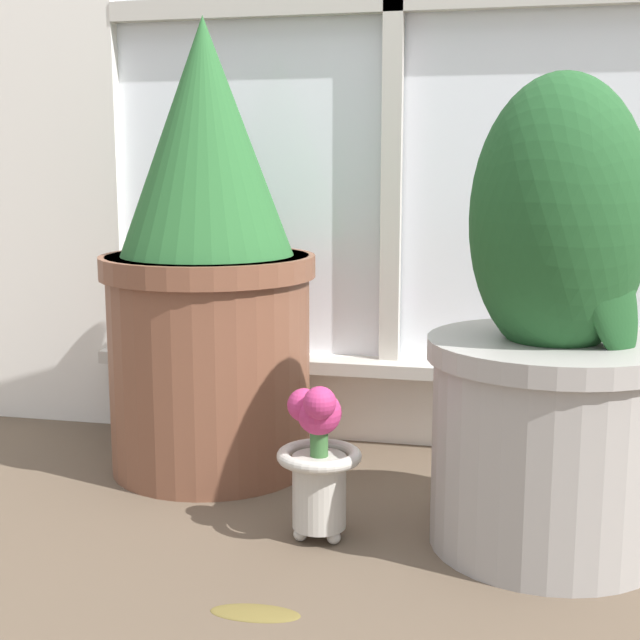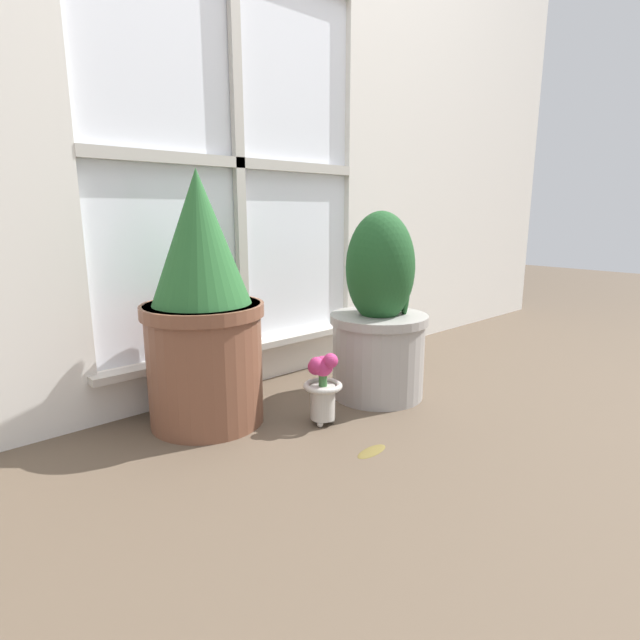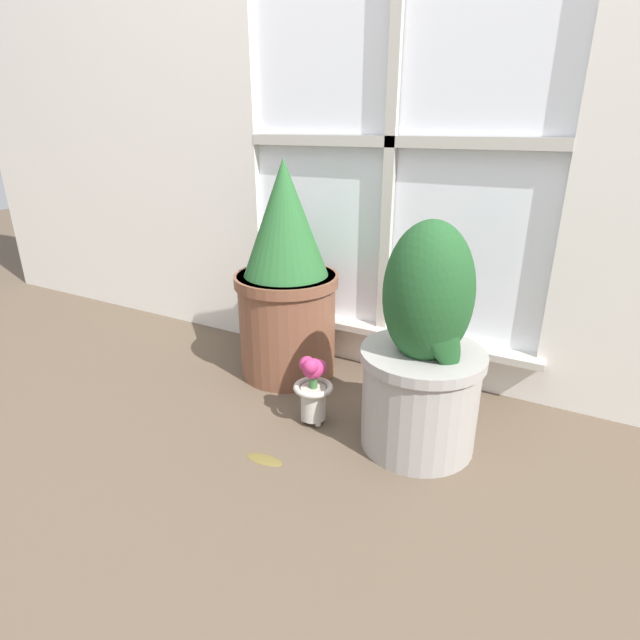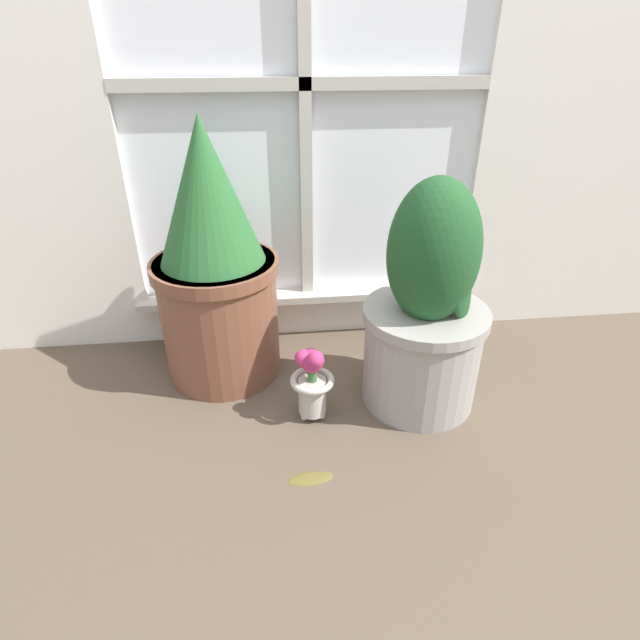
{
  "view_description": "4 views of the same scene",
  "coord_description": "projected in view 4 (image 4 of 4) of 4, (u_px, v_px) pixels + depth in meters",
  "views": [
    {
      "loc": [
        0.23,
        -0.97,
        0.53
      ],
      "look_at": [
        -0.04,
        0.27,
        0.3
      ],
      "focal_mm": 50.0,
      "sensor_mm": 36.0,
      "label": 1
    },
    {
      "loc": [
        -1.0,
        -0.86,
        0.64
      ],
      "look_at": [
        0.02,
        0.26,
        0.31
      ],
      "focal_mm": 28.0,
      "sensor_mm": 36.0,
      "label": 2
    },
    {
      "loc": [
        0.62,
        -0.95,
        0.86
      ],
      "look_at": [
        -0.05,
        0.27,
        0.31
      ],
      "focal_mm": 28.0,
      "sensor_mm": 36.0,
      "label": 3
    },
    {
      "loc": [
        -0.13,
        -0.87,
        0.93
      ],
      "look_at": [
        0.01,
        0.33,
        0.23
      ],
      "focal_mm": 28.0,
      "sensor_mm": 36.0,
      "label": 4
    }
  ],
  "objects": [
    {
      "name": "potted_plant_left",
      "position": [
        215.0,
        268.0,
        1.42
      ],
      "size": [
        0.36,
        0.36,
        0.76
      ],
      "color": "brown",
      "rests_on": "ground_plane"
    },
    {
      "name": "fallen_leaf",
      "position": [
        311.0,
        478.0,
        1.2
      ],
      "size": [
        0.11,
        0.05,
        0.01
      ],
      "color": "brown",
      "rests_on": "ground_plane"
    },
    {
      "name": "ground_plane",
      "position": [
        333.0,
        468.0,
        1.23
      ],
      "size": [
        10.0,
        10.0,
        0.0
      ],
      "primitive_type": "plane",
      "color": "brown"
    },
    {
      "name": "flower_vase",
      "position": [
        312.0,
        379.0,
        1.33
      ],
      "size": [
        0.12,
        0.12,
        0.23
      ],
      "color": "#BCB7AD",
      "rests_on": "ground_plane"
    },
    {
      "name": "potted_plant_right",
      "position": [
        426.0,
        315.0,
        1.33
      ],
      "size": [
        0.34,
        0.34,
        0.64
      ],
      "color": "#9E9993",
      "rests_on": "ground_plane"
    }
  ]
}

